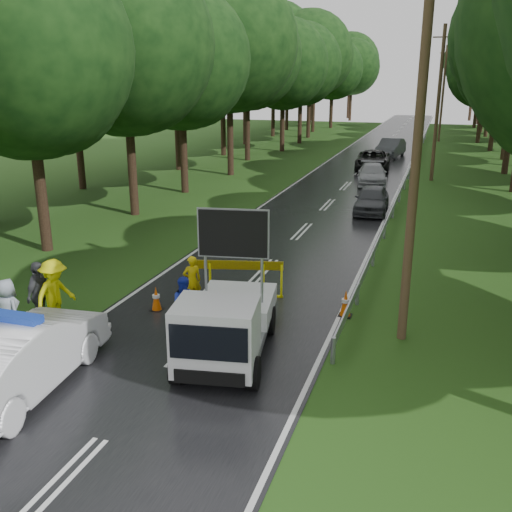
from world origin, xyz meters
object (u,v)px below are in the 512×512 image
at_px(officer, 192,281).
at_px(queue_car_fourth, 391,148).
at_px(barrier, 237,270).
at_px(queue_car_second, 372,174).
at_px(police_sedan, 20,356).
at_px(queue_car_first, 372,199).
at_px(civilian, 186,305).
at_px(work_truck, 225,324).
at_px(queue_car_third, 373,160).

distance_m(officer, queue_car_fourth, 36.98).
xyz_separation_m(barrier, queue_car_second, (1.56, 21.82, -0.27)).
relative_size(police_sedan, queue_car_first, 1.30).
bearing_deg(barrier, officer, -149.97).
bearing_deg(civilian, officer, 81.75).
bearing_deg(queue_car_first, queue_car_fourth, 90.66).
bearing_deg(queue_car_fourth, queue_car_first, -79.57).
xyz_separation_m(civilian, queue_car_second, (1.97, 24.77, -0.16)).
height_order(work_truck, queue_car_fourth, work_truck).
relative_size(officer, queue_car_first, 0.39).
bearing_deg(queue_car_second, police_sedan, -105.67).
relative_size(civilian, queue_car_third, 0.30).
xyz_separation_m(officer, queue_car_second, (2.63, 22.86, -0.14)).
height_order(police_sedan, work_truck, work_truck).
xyz_separation_m(barrier, queue_car_first, (2.58, 13.46, -0.23)).
relative_size(police_sedan, barrier, 1.84).
bearing_deg(queue_car_third, barrier, -96.00).
bearing_deg(civilian, queue_car_fourth, 59.79).
bearing_deg(queue_car_second, queue_car_first, -90.48).
distance_m(barrier, queue_car_fourth, 35.88).
bearing_deg(barrier, police_sedan, -124.96).
distance_m(police_sedan, queue_car_third, 34.99).
distance_m(barrier, queue_car_third, 27.96).
bearing_deg(officer, police_sedan, 35.34).
height_order(work_truck, queue_car_first, work_truck).
bearing_deg(work_truck, queue_car_first, 75.82).
distance_m(queue_car_first, queue_car_third, 14.59).
bearing_deg(barrier, queue_car_fourth, 73.53).
xyz_separation_m(queue_car_second, queue_car_fourth, (-0.12, 14.03, 0.16)).
height_order(queue_car_first, queue_car_third, queue_car_third).
bearing_deg(work_truck, officer, 116.91).
bearing_deg(queue_car_second, barrier, -101.50).
height_order(police_sedan, civilian, police_sedan).
height_order(police_sedan, queue_car_fourth, police_sedan).
distance_m(work_truck, queue_car_third, 32.04).
relative_size(police_sedan, queue_car_second, 1.18).
distance_m(queue_car_second, queue_car_fourth, 14.03).
bearing_deg(barrier, queue_car_second, 71.74).
height_order(queue_car_second, queue_car_fourth, queue_car_fourth).
relative_size(barrier, queue_car_second, 0.64).
xyz_separation_m(queue_car_first, queue_car_fourth, (-1.14, 22.40, 0.12)).
bearing_deg(queue_car_second, officer, -103.97).
bearing_deg(queue_car_fourth, barrier, -84.78).
distance_m(civilian, queue_car_third, 30.92).
distance_m(civilian, queue_car_first, 16.67).
relative_size(police_sedan, work_truck, 1.12).
bearing_deg(officer, queue_car_third, -133.68).
height_order(work_truck, civilian, work_truck).
bearing_deg(queue_car_fourth, officer, -86.37).
bearing_deg(officer, queue_car_fourth, -133.77).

